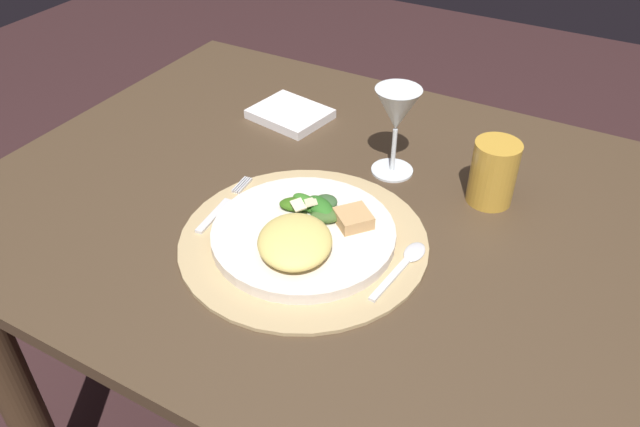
% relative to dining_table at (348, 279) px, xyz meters
% --- Properties ---
extents(dining_table, '(1.22, 0.88, 0.75)m').
position_rel_dining_table_xyz_m(dining_table, '(0.00, 0.00, 0.00)').
color(dining_table, '#463423').
rests_on(dining_table, ground).
extents(placemat, '(0.37, 0.37, 0.01)m').
position_rel_dining_table_xyz_m(placemat, '(-0.02, -0.11, 0.16)').
color(placemat, tan).
rests_on(placemat, dining_table).
extents(dinner_plate, '(0.27, 0.27, 0.02)m').
position_rel_dining_table_xyz_m(dinner_plate, '(-0.02, -0.11, 0.18)').
color(dinner_plate, silver).
rests_on(dinner_plate, placemat).
extents(pasta_serving, '(0.15, 0.16, 0.03)m').
position_rel_dining_table_xyz_m(pasta_serving, '(-0.01, -0.16, 0.20)').
color(pasta_serving, '#E5CB6B').
rests_on(pasta_serving, dinner_plate).
extents(salad_greens, '(0.11, 0.09, 0.03)m').
position_rel_dining_table_xyz_m(salad_greens, '(-0.03, -0.07, 0.20)').
color(salad_greens, '#2C6D21').
rests_on(salad_greens, dinner_plate).
extents(bread_piece, '(0.07, 0.07, 0.02)m').
position_rel_dining_table_xyz_m(bread_piece, '(0.04, -0.07, 0.20)').
color(bread_piece, tan).
rests_on(bread_piece, dinner_plate).
extents(fork, '(0.03, 0.16, 0.00)m').
position_rel_dining_table_xyz_m(fork, '(-0.17, -0.11, 0.17)').
color(fork, silver).
rests_on(fork, placemat).
extents(spoon, '(0.03, 0.14, 0.01)m').
position_rel_dining_table_xyz_m(spoon, '(0.13, -0.09, 0.17)').
color(spoon, silver).
rests_on(spoon, placemat).
extents(napkin, '(0.16, 0.14, 0.02)m').
position_rel_dining_table_xyz_m(napkin, '(-0.24, 0.20, 0.17)').
color(napkin, white).
rests_on(napkin, dining_table).
extents(wine_glass, '(0.08, 0.08, 0.16)m').
position_rel_dining_table_xyz_m(wine_glass, '(0.02, 0.12, 0.28)').
color(wine_glass, silver).
rests_on(wine_glass, dining_table).
extents(amber_tumbler, '(0.07, 0.07, 0.11)m').
position_rel_dining_table_xyz_m(amber_tumbler, '(0.19, 0.12, 0.21)').
color(amber_tumbler, gold).
rests_on(amber_tumbler, dining_table).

